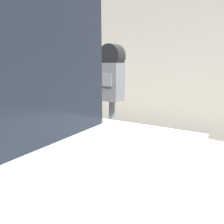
# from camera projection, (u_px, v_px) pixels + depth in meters

# --- Properties ---
(sidewalk) EXTENTS (24.00, 2.80, 0.14)m
(sidewalk) POSITION_uv_depth(u_px,v_px,m) (143.00, 161.00, 3.22)
(sidewalk) COLOR #9E9B96
(sidewalk) RESTS_ON ground_plane
(parking_meter) EXTENTS (0.21, 0.16, 1.50)m
(parking_meter) POSITION_uv_depth(u_px,v_px,m) (112.00, 88.00, 1.95)
(parking_meter) COLOR slate
(parking_meter) RESTS_ON sidewalk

